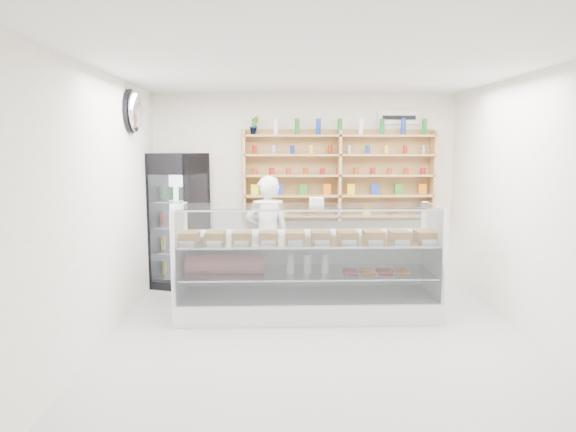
{
  "coord_description": "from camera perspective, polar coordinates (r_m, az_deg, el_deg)",
  "views": [
    {
      "loc": [
        -0.49,
        -5.24,
        2.03
      ],
      "look_at": [
        -0.3,
        0.9,
        1.19
      ],
      "focal_mm": 32.0,
      "sensor_mm": 36.0,
      "label": 1
    }
  ],
  "objects": [
    {
      "name": "potted_plant",
      "position": [
        7.59,
        -3.77,
        10.0
      ],
      "size": [
        0.18,
        0.16,
        0.26
      ],
      "primitive_type": "imported",
      "rotation": [
        0.0,
        0.0,
        0.4
      ],
      "color": "#1E6626",
      "rests_on": "wall_shelving"
    },
    {
      "name": "shop_worker",
      "position": [
        7.02,
        -2.32,
        -2.17
      ],
      "size": [
        0.65,
        0.48,
        1.64
      ],
      "primitive_type": "imported",
      "rotation": [
        0.0,
        0.0,
        3.29
      ],
      "color": "silver",
      "rests_on": "floor"
    },
    {
      "name": "drinks_cooler",
      "position": [
        7.58,
        -12.06,
        -0.45
      ],
      "size": [
        0.87,
        0.86,
        1.93
      ],
      "rotation": [
        0.0,
        0.0,
        -0.33
      ],
      "color": "black",
      "rests_on": "floor"
    },
    {
      "name": "wall_shelving",
      "position": [
        7.66,
        5.7,
        4.48
      ],
      "size": [
        2.84,
        0.28,
        1.33
      ],
      "color": "#B17F53",
      "rests_on": "back_wall"
    },
    {
      "name": "room",
      "position": [
        5.3,
        3.58,
        0.95
      ],
      "size": [
        5.0,
        5.0,
        5.0
      ],
      "color": "#ADADB2",
      "rests_on": "ground"
    },
    {
      "name": "wall_sign",
      "position": [
        7.95,
        12.21,
        10.64
      ],
      "size": [
        0.62,
        0.03,
        0.2
      ],
      "primitive_type": "cube",
      "color": "white",
      "rests_on": "back_wall"
    },
    {
      "name": "display_counter",
      "position": [
        6.24,
        2.13,
        -7.68
      ],
      "size": [
        3.08,
        0.92,
        1.34
      ],
      "color": "white",
      "rests_on": "floor"
    },
    {
      "name": "security_mirror",
      "position": [
        6.67,
        -16.65,
        11.07
      ],
      "size": [
        0.15,
        0.5,
        0.5
      ],
      "primitive_type": "ellipsoid",
      "color": "silver",
      "rests_on": "left_wall"
    }
  ]
}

